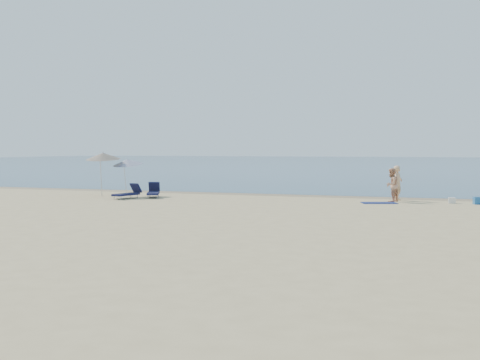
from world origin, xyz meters
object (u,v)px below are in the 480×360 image
at_px(person_right, 392,185).
at_px(blue_cooler, 479,201).
at_px(person_left, 398,183).
at_px(umbrella_near, 128,162).

relative_size(person_right, blue_cooler, 3.34).
xyz_separation_m(person_right, blue_cooler, (4.03, 0.05, -0.65)).
xyz_separation_m(person_left, blue_cooler, (3.81, -0.84, -0.71)).
distance_m(person_left, person_right, 0.91).
height_order(blue_cooler, umbrella_near, umbrella_near).
bearing_deg(person_left, umbrella_near, 111.67).
xyz_separation_m(person_left, umbrella_near, (-14.51, -1.74, 0.99)).
bearing_deg(person_right, umbrella_near, -64.44).
height_order(person_left, person_right, person_left).
bearing_deg(person_right, blue_cooler, 112.84).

